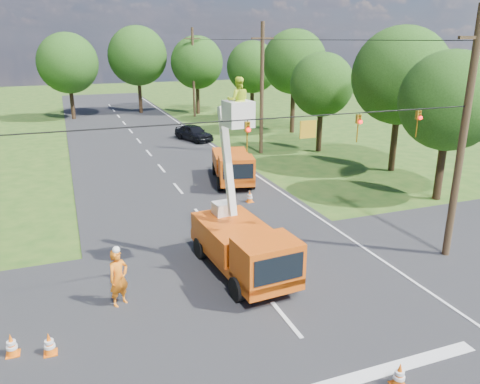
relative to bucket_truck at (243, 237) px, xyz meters
name	(u,v)px	position (x,y,z in m)	size (l,w,h in m)	color
ground	(162,169)	(0.17, 16.53, -1.58)	(140.00, 140.00, 0.00)	#254D17
road_main	(162,169)	(0.17, 16.53, -1.58)	(12.00, 100.00, 0.06)	black
road_cross	(262,291)	(0.17, -1.47, -1.58)	(56.00, 10.00, 0.07)	black
edge_line	(236,162)	(5.77, 16.53, -1.58)	(0.12, 90.00, 0.02)	silver
bucket_truck	(243,237)	(0.00, 0.00, 0.00)	(2.69, 6.01, 7.50)	#C84E0E
second_truck	(233,166)	(3.78, 11.64, -0.49)	(3.26, 5.93, 2.10)	#C84E0E
ground_worker	(119,278)	(-4.76, -0.59, -0.56)	(0.75, 0.49, 2.05)	orange
distant_car	(194,133)	(4.89, 25.11, -0.86)	(1.71, 4.25, 1.45)	black
traffic_cone_0	(399,375)	(1.60, -7.27, -1.23)	(0.38, 0.38, 0.71)	orange
traffic_cone_1	(234,220)	(1.32, 4.66, -1.23)	(0.38, 0.38, 0.71)	orange
traffic_cone_2	(250,196)	(3.36, 7.71, -1.23)	(0.38, 0.38, 0.71)	orange
traffic_cone_3	(49,344)	(-7.02, -2.61, -1.23)	(0.38, 0.38, 0.71)	orange
traffic_cone_4	(12,345)	(-8.04, -2.28, -1.23)	(0.38, 0.38, 0.71)	orange
traffic_cone_6	(217,168)	(3.50, 14.08, -1.23)	(0.38, 0.38, 0.71)	orange
pole_right_near	(463,137)	(8.67, -1.47, 3.52)	(1.80, 0.30, 10.00)	#4C3823
pole_right_mid	(262,88)	(8.67, 18.53, 3.52)	(1.80, 0.30, 10.00)	#4C3823
pole_right_far	(193,72)	(8.67, 38.53, 3.52)	(1.80, 0.30, 10.00)	#4C3823
signal_span	(324,127)	(2.39, -1.48, 4.29)	(18.00, 0.29, 1.07)	black
tree_right_a	(450,101)	(13.67, 4.53, 3.98)	(5.40, 5.40, 8.28)	#382616
tree_right_b	(401,76)	(15.17, 10.53, 4.85)	(6.40, 6.40, 9.65)	#382616
tree_right_c	(322,85)	(13.37, 17.53, 3.73)	(5.00, 5.00, 7.83)	#382616
tree_right_d	(294,62)	(14.97, 25.53, 5.09)	(6.00, 6.00, 9.70)	#382616
tree_right_e	(252,67)	(13.97, 33.53, 4.23)	(5.60, 5.60, 8.63)	#382616
tree_far_a	(68,63)	(-4.83, 41.53, 4.60)	(6.60, 6.60, 9.50)	#382616
tree_far_b	(137,56)	(3.17, 43.53, 5.22)	(7.00, 7.00, 10.32)	#382616
tree_far_c	(197,63)	(9.67, 40.53, 4.48)	(6.20, 6.20, 9.18)	#382616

